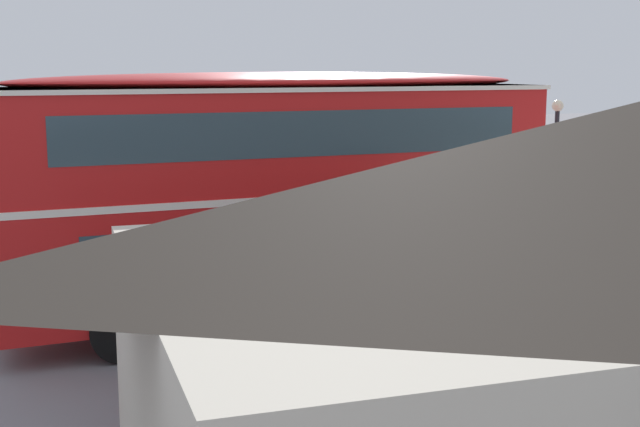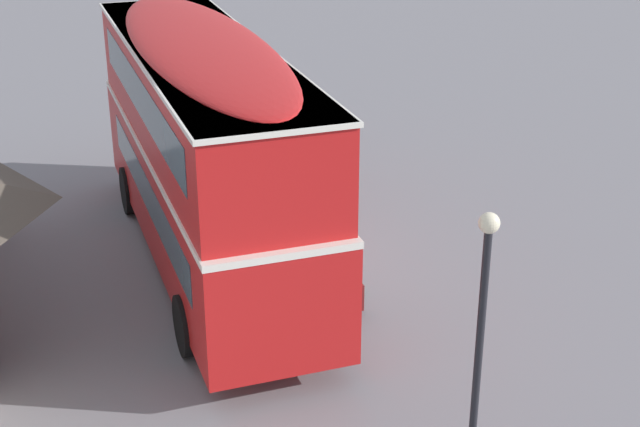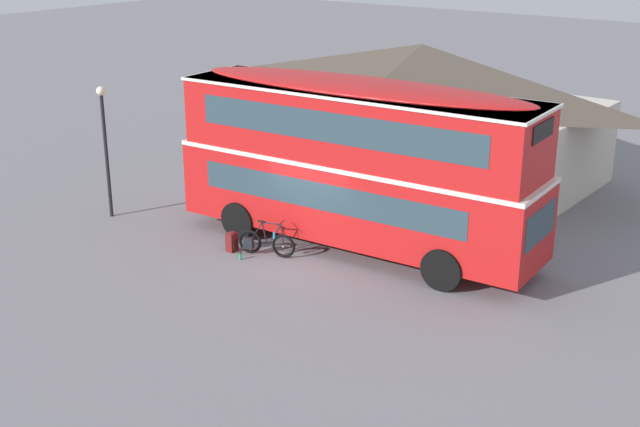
# 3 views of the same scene
# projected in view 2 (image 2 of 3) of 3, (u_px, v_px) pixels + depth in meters

# --- Properties ---
(ground_plane) EXTENTS (120.00, 120.00, 0.00)m
(ground_plane) POSITION_uv_depth(u_px,v_px,m) (276.00, 271.00, 19.10)
(ground_plane) COLOR slate
(double_decker_bus) EXTENTS (10.60, 3.07, 4.79)m
(double_decker_bus) POSITION_uv_depth(u_px,v_px,m) (206.00, 143.00, 18.35)
(double_decker_bus) COLOR black
(double_decker_bus) RESTS_ON ground
(touring_bicycle) EXTENTS (1.63, 0.76, 1.02)m
(touring_bicycle) POSITION_uv_depth(u_px,v_px,m) (325.00, 272.00, 18.24)
(touring_bicycle) COLOR black
(touring_bicycle) RESTS_ON ground
(backpack_on_ground) EXTENTS (0.30, 0.32, 0.58)m
(backpack_on_ground) POSITION_uv_depth(u_px,v_px,m) (354.00, 295.00, 17.53)
(backpack_on_ground) COLOR maroon
(backpack_on_ground) RESTS_ON ground
(water_bottle_green_metal) EXTENTS (0.07, 0.07, 0.21)m
(water_bottle_green_metal) POSITION_uv_depth(u_px,v_px,m) (361.00, 288.00, 18.23)
(water_bottle_green_metal) COLOR green
(water_bottle_green_metal) RESTS_ON ground
(street_lamp) EXTENTS (0.28, 0.28, 4.09)m
(street_lamp) POSITION_uv_depth(u_px,v_px,m) (482.00, 319.00, 12.25)
(street_lamp) COLOR black
(street_lamp) RESTS_ON ground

